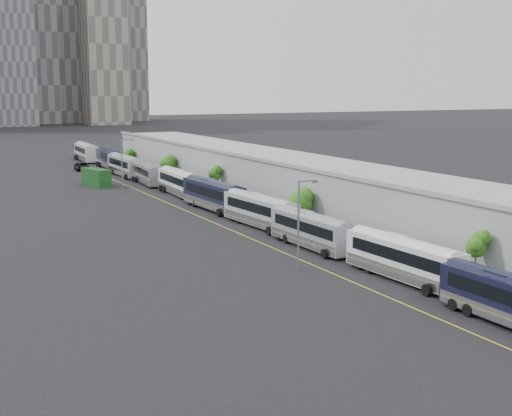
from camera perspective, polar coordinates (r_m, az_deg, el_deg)
sidewalk at (r=83.00m, az=6.24°, el=-1.78°), size 10.00×170.00×0.12m
lane_line at (r=77.95m, az=-0.29°, el=-2.51°), size 0.12×160.00×0.02m
depot at (r=84.59m, az=8.56°, el=0.76°), size 12.45×160.40×7.20m
bus_2 at (r=62.51m, az=11.71°, el=-4.29°), size 3.23×12.94×3.75m
bus_3 at (r=73.64m, az=4.47°, el=-2.03°), size 2.91×12.66×3.68m
bus_4 at (r=84.40m, az=0.35°, el=-0.45°), size 3.63×13.38×3.87m
bus_5 at (r=96.33m, az=-3.44°, el=0.85°), size 3.40×14.12×4.10m
bus_6 at (r=110.41m, az=-6.18°, el=1.89°), size 3.14×13.35×3.88m
bus_7 at (r=123.40m, az=-8.66°, el=2.59°), size 3.32×12.38×3.58m
bus_8 at (r=135.39m, az=-10.43°, el=3.22°), size 3.02×13.63×3.97m
bus_9 at (r=149.05m, az=-11.61°, el=3.76°), size 3.17×13.71×3.99m
bus_10 at (r=164.83m, az=-13.44°, el=4.25°), size 3.39×13.99×4.06m
tree_1 at (r=60.32m, az=17.22°, el=-2.82°), size 1.72×1.72×4.75m
tree_2 at (r=81.78m, az=3.56°, el=0.69°), size 2.85×2.85×5.15m
tree_3 at (r=105.20m, az=-3.32°, el=2.77°), size 1.82×1.82×4.82m
tree_4 at (r=123.11m, az=-7.06°, el=3.63°), size 2.61×2.61×5.01m
tree_5 at (r=146.40m, az=-10.13°, el=4.19°), size 2.01×2.01×3.92m
street_lamp_near at (r=63.98m, az=3.57°, el=-0.83°), size 2.04×0.22×8.26m
street_lamp_far at (r=112.84m, az=-10.59°, el=3.64°), size 2.04×0.22×8.54m
shipping_container at (r=122.78m, az=-12.67°, el=2.40°), size 3.74×6.84×2.91m
suv at (r=146.72m, az=-13.75°, el=3.24°), size 3.20×5.94×1.58m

